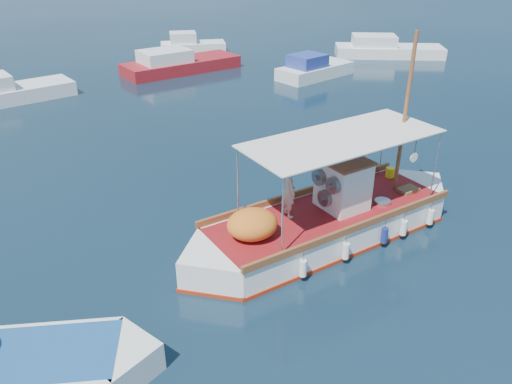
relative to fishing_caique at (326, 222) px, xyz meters
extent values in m
plane|color=black|center=(-0.73, 0.39, -0.55)|extent=(160.00, 160.00, 0.00)
cube|color=white|center=(0.06, 0.01, -0.19)|extent=(8.14, 4.60, 1.13)
cube|color=white|center=(-3.66, -1.05, -0.19)|extent=(2.48, 2.48, 1.13)
cube|color=white|center=(3.78, 1.08, -0.19)|extent=(2.48, 2.48, 1.13)
cube|color=#9F280F|center=(0.06, 0.01, -0.53)|extent=(8.26, 4.71, 0.19)
cube|color=maroon|center=(0.06, 0.01, 0.36)|extent=(8.08, 4.40, 0.06)
cube|color=brown|center=(-0.30, 1.26, 0.48)|extent=(7.56, 2.25, 0.21)
cube|color=brown|center=(0.42, -1.23, 0.48)|extent=(7.56, 2.25, 0.21)
cube|color=white|center=(0.56, 0.16, 1.15)|extent=(1.56, 1.63, 1.55)
cube|color=brown|center=(0.56, 0.16, 1.95)|extent=(1.68, 1.75, 0.06)
cylinder|color=slate|center=(0.00, -0.34, 1.46)|extent=(0.36, 0.56, 0.52)
cylinder|color=slate|center=(-0.18, 0.29, 1.46)|extent=(0.36, 0.56, 0.52)
cylinder|color=slate|center=(-0.09, -0.03, 0.89)|extent=(0.36, 0.56, 0.52)
cylinder|color=brown|center=(2.83, 0.81, 2.95)|extent=(0.15, 0.15, 5.15)
cylinder|color=brown|center=(2.04, 0.58, 2.54)|extent=(1.81, 0.59, 0.08)
cylinder|color=silver|center=(-2.73, 0.40, 1.54)|extent=(0.06, 0.06, 2.32)
cylinder|color=silver|center=(-2.11, -1.78, 1.54)|extent=(0.06, 0.06, 2.32)
cylinder|color=silver|center=(2.92, 2.01, 1.54)|extent=(0.06, 0.06, 2.32)
cylinder|color=silver|center=(3.54, -0.17, 1.54)|extent=(0.06, 0.06, 2.32)
cube|color=beige|center=(0.41, 0.11, 2.72)|extent=(6.52, 4.05, 0.04)
ellipsoid|color=orange|center=(-2.62, -0.75, 0.81)|extent=(1.72, 1.58, 0.87)
cube|color=yellow|center=(1.19, 0.93, 0.58)|extent=(0.30, 0.25, 0.41)
cylinder|color=yellow|center=(3.13, 1.64, 0.55)|extent=(0.38, 0.38, 0.35)
cube|color=brown|center=(3.15, 0.47, 0.44)|extent=(0.77, 0.63, 0.12)
cylinder|color=#B2B2B2|center=(1.90, -0.05, 0.44)|extent=(0.64, 0.64, 0.12)
cylinder|color=white|center=(2.54, -0.40, 2.06)|extent=(0.31, 0.11, 0.31)
cylinder|color=white|center=(-1.53, -1.94, -0.09)|extent=(0.25, 0.25, 0.49)
cylinder|color=navy|center=(1.45, -1.09, -0.09)|extent=(0.25, 0.25, 0.49)
cylinder|color=white|center=(3.43, -0.52, -0.09)|extent=(0.25, 0.25, 0.49)
imported|color=#C0B39F|center=(-1.24, 0.11, 1.22)|extent=(0.45, 0.64, 1.66)
cube|color=white|center=(-8.93, -3.37, -0.28)|extent=(5.20, 2.77, 0.97)
cube|color=white|center=(-6.50, -3.81, -0.28)|extent=(1.90, 1.90, 0.97)
cube|color=silver|center=(-11.65, 18.38, -0.25)|extent=(7.73, 4.98, 1.00)
cube|color=maroon|center=(-0.94, 22.57, -0.25)|extent=(8.53, 5.27, 1.00)
cube|color=silver|center=(-2.08, 22.18, 0.65)|extent=(3.82, 3.30, 0.80)
cube|color=silver|center=(7.35, 18.47, -0.25)|extent=(5.85, 4.27, 1.00)
cube|color=navy|center=(6.61, 18.13, 0.65)|extent=(2.75, 2.61, 0.80)
cube|color=silver|center=(15.28, 22.64, -0.25)|extent=(8.55, 5.26, 1.00)
cube|color=silver|center=(14.13, 23.06, 0.65)|extent=(3.83, 3.20, 0.80)
cube|color=silver|center=(0.93, 28.43, -0.25)|extent=(5.26, 2.55, 1.00)
cube|color=silver|center=(0.17, 28.52, 0.65)|extent=(2.21, 1.91, 0.80)
camera|label=1|loc=(-5.93, -12.20, 8.04)|focal=35.00mm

